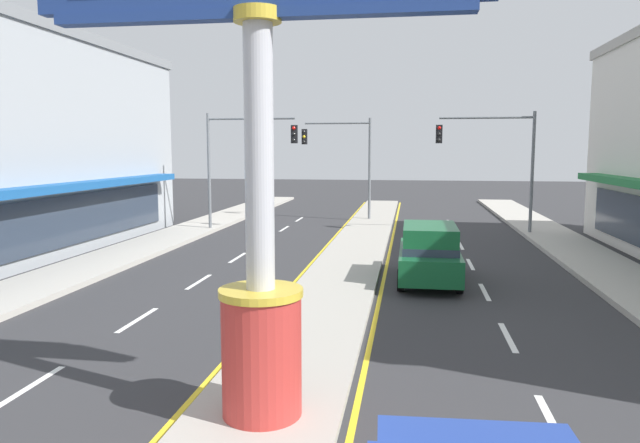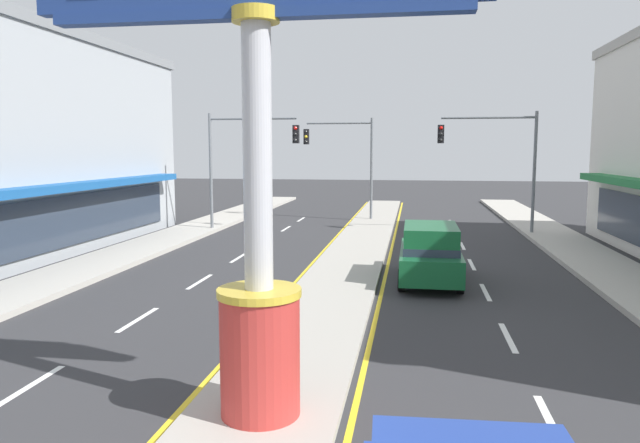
{
  "view_description": "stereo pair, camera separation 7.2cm",
  "coord_description": "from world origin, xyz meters",
  "px_view_note": "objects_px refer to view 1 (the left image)",
  "views": [
    {
      "loc": [
        2.27,
        -4.49,
        4.31
      ],
      "look_at": [
        0.13,
        9.32,
        2.6
      ],
      "focal_mm": 33.04,
      "sensor_mm": 36.0,
      "label": 1
    },
    {
      "loc": [
        2.34,
        -4.47,
        4.31
      ],
      "look_at": [
        0.13,
        9.32,
        2.6
      ],
      "focal_mm": 33.04,
      "sensor_mm": 36.0,
      "label": 2
    }
  ],
  "objects_px": {
    "traffic_light_left_side": "(241,151)",
    "suv_near_right_lane": "(429,253)",
    "district_sign": "(259,158)",
    "traffic_light_right_side": "(497,151)",
    "traffic_light_median_far": "(345,152)"
  },
  "relations": [
    {
      "from": "district_sign",
      "to": "traffic_light_median_far",
      "type": "height_order",
      "value": "district_sign"
    },
    {
      "from": "district_sign",
      "to": "traffic_light_median_far",
      "type": "bearing_deg",
      "value": 93.62
    },
    {
      "from": "traffic_light_left_side",
      "to": "suv_near_right_lane",
      "type": "bearing_deg",
      "value": -48.45
    },
    {
      "from": "traffic_light_median_far",
      "to": "traffic_light_right_side",
      "type": "bearing_deg",
      "value": -31.2
    },
    {
      "from": "traffic_light_median_far",
      "to": "suv_near_right_lane",
      "type": "distance_m",
      "value": 17.37
    },
    {
      "from": "suv_near_right_lane",
      "to": "traffic_light_median_far",
      "type": "bearing_deg",
      "value": 105.66
    },
    {
      "from": "traffic_light_median_far",
      "to": "suv_near_right_lane",
      "type": "height_order",
      "value": "traffic_light_median_far"
    },
    {
      "from": "traffic_light_left_side",
      "to": "district_sign",
      "type": "bearing_deg",
      "value": -72.9
    },
    {
      "from": "district_sign",
      "to": "traffic_light_right_side",
      "type": "xyz_separation_m",
      "value": [
        6.49,
        21.97,
        0.07
      ]
    },
    {
      "from": "traffic_light_median_far",
      "to": "suv_near_right_lane",
      "type": "bearing_deg",
      "value": -74.34
    },
    {
      "from": "district_sign",
      "to": "suv_near_right_lane",
      "type": "bearing_deg",
      "value": 74.54
    },
    {
      "from": "traffic_light_median_far",
      "to": "suv_near_right_lane",
      "type": "xyz_separation_m",
      "value": [
        4.61,
        -16.43,
        -3.21
      ]
    },
    {
      "from": "district_sign",
      "to": "suv_near_right_lane",
      "type": "xyz_separation_m",
      "value": [
        2.9,
        10.5,
        -3.19
      ]
    },
    {
      "from": "traffic_light_right_side",
      "to": "traffic_light_median_far",
      "type": "height_order",
      "value": "same"
    },
    {
      "from": "district_sign",
      "to": "traffic_light_median_far",
      "type": "relative_size",
      "value": 1.27
    }
  ]
}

